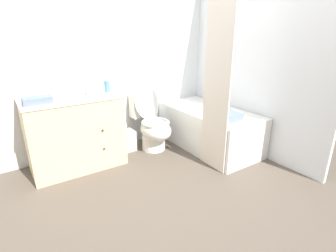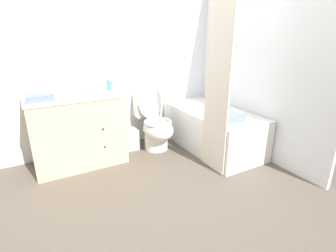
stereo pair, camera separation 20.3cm
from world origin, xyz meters
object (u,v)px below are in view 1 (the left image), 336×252
object	(u,v)px
tissue_box	(92,90)
soap_dispenser	(107,86)
toilet	(152,126)
hand_towel_folded	(37,100)
bath_towel_folded	(226,117)
wastebasket	(126,141)
vanity_cabinet	(75,132)
sink_faucet	(66,90)
bathtub	(209,128)

from	to	relation	value
tissue_box	soap_dispenser	size ratio (longest dim) A/B	0.85
toilet	hand_towel_folded	distance (m)	1.46
hand_towel_folded	bath_towel_folded	world-z (taller)	hand_towel_folded
hand_towel_folded	bath_towel_folded	bearing A→B (deg)	-20.86
wastebasket	soap_dispenser	bearing A→B (deg)	-160.10
vanity_cabinet	hand_towel_folded	size ratio (longest dim) A/B	3.88
sink_faucet	bathtub	bearing A→B (deg)	-20.42
vanity_cabinet	hand_towel_folded	distance (m)	0.59
hand_towel_folded	sink_faucet	bearing A→B (deg)	43.91
soap_dispenser	bath_towel_folded	distance (m)	1.46
bath_towel_folded	bathtub	bearing A→B (deg)	73.46
bath_towel_folded	hand_towel_folded	bearing A→B (deg)	159.14
vanity_cabinet	wastebasket	world-z (taller)	vanity_cabinet
bath_towel_folded	tissue_box	bearing A→B (deg)	147.63
tissue_box	bathtub	bearing A→B (deg)	-15.53
wastebasket	hand_towel_folded	world-z (taller)	hand_towel_folded
soap_dispenser	tissue_box	bearing A→B (deg)	-175.54
sink_faucet	wastebasket	size ratio (longest dim) A/B	0.51
toilet	tissue_box	size ratio (longest dim) A/B	6.50
vanity_cabinet	sink_faucet	size ratio (longest dim) A/B	7.40
tissue_box	hand_towel_folded	world-z (taller)	tissue_box
sink_faucet	tissue_box	xyz separation A→B (m)	(0.23, -0.22, 0.01)
tissue_box	soap_dispenser	xyz separation A→B (m)	(0.19, 0.02, 0.02)
vanity_cabinet	sink_faucet	bearing A→B (deg)	90.00
bathtub	soap_dispenser	size ratio (longest dim) A/B	9.19
toilet	bathtub	size ratio (longest dim) A/B	0.60
tissue_box	bath_towel_folded	world-z (taller)	tissue_box
vanity_cabinet	soap_dispenser	bearing A→B (deg)	-2.60
vanity_cabinet	soap_dispenser	size ratio (longest dim) A/B	6.64
soap_dispenser	bath_towel_folded	size ratio (longest dim) A/B	0.49
soap_dispenser	hand_towel_folded	world-z (taller)	soap_dispenser
hand_towel_folded	vanity_cabinet	bearing A→B (deg)	22.81
tissue_box	bath_towel_folded	size ratio (longest dim) A/B	0.41
vanity_cabinet	toilet	xyz separation A→B (m)	(1.00, -0.08, -0.11)
vanity_cabinet	bathtub	bearing A→B (deg)	-14.57
wastebasket	hand_towel_folded	size ratio (longest dim) A/B	1.03
tissue_box	sink_faucet	bearing A→B (deg)	136.17
hand_towel_folded	bath_towel_folded	xyz separation A→B (m)	(1.91, -0.73, -0.31)
vanity_cabinet	sink_faucet	distance (m)	0.49
bath_towel_folded	soap_dispenser	bearing A→B (deg)	142.93
vanity_cabinet	soap_dispenser	xyz separation A→B (m)	(0.43, -0.02, 0.49)
tissue_box	soap_dispenser	world-z (taller)	soap_dispenser
toilet	hand_towel_folded	xyz separation A→B (m)	(-1.35, -0.07, 0.56)
bath_towel_folded	wastebasket	bearing A→B (deg)	133.62
tissue_box	soap_dispenser	bearing A→B (deg)	4.46
bathtub	hand_towel_folded	world-z (taller)	hand_towel_folded
bathtub	soap_dispenser	world-z (taller)	soap_dispenser
vanity_cabinet	bathtub	distance (m)	1.75
toilet	sink_faucet	bearing A→B (deg)	165.06
tissue_box	vanity_cabinet	bearing A→B (deg)	171.61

